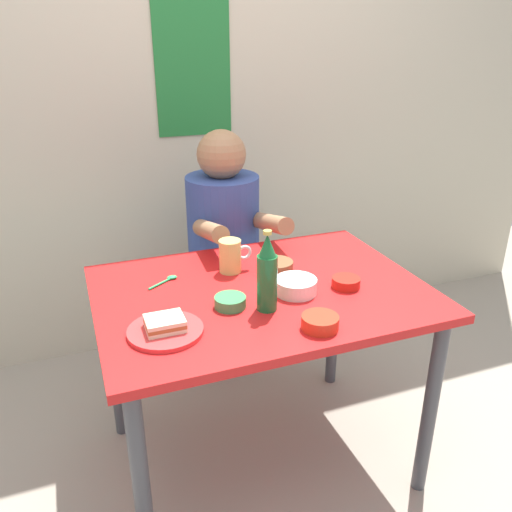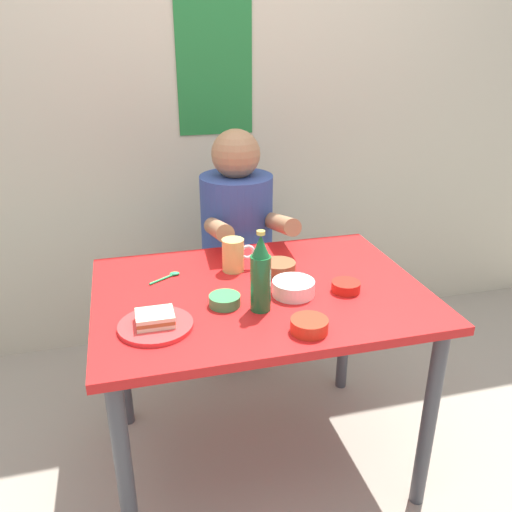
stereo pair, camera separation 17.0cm
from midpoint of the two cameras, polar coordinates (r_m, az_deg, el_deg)
name	(u,v)px [view 1 (the left image)]	position (r m, az deg, el deg)	size (l,w,h in m)	color
ground_plane	(260,456)	(2.19, -1.89, -21.17)	(6.00, 6.00, 0.00)	gray
wall_back	(181,88)	(2.60, -10.20, 17.70)	(4.40, 0.09, 2.60)	#BCB299
dining_table	(261,313)	(1.80, -2.16, -6.31)	(1.10, 0.80, 0.74)	red
stool	(225,304)	(2.49, -5.35, -5.32)	(0.34, 0.34, 0.45)	#4C4C51
person_seated	(224,222)	(2.31, -5.65, 3.67)	(0.33, 0.56, 0.72)	#33478C
plate_orange	(165,331)	(1.54, -13.07, -8.09)	(0.22, 0.22, 0.01)	red
sandwich	(165,323)	(1.53, -13.15, -7.29)	(0.11, 0.09, 0.04)	beige
beer_mug	(231,256)	(1.87, -5.40, -0.03)	(0.13, 0.08, 0.12)	#D1BC66
beer_bottle	(267,275)	(1.58, -1.86, -2.12)	(0.06, 0.06, 0.26)	#19602D
condiment_bowl_brown	(276,266)	(1.87, -0.35, -1.17)	(0.12, 0.12, 0.04)	brown
sambal_bowl_red	(346,282)	(1.77, 7.14, -2.90)	(0.10, 0.10, 0.03)	#B21E14
rice_bowl_white	(296,285)	(1.72, 1.56, -3.29)	(0.14, 0.14, 0.05)	silver
dip_bowl_green	(230,301)	(1.64, -5.83, -5.04)	(0.10, 0.10, 0.03)	#388C4C
sauce_bowl_chili	(320,322)	(1.52, 3.85, -7.29)	(0.11, 0.11, 0.04)	red
spoon	(167,280)	(1.85, -12.31, -2.62)	(0.11, 0.08, 0.01)	#26A559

